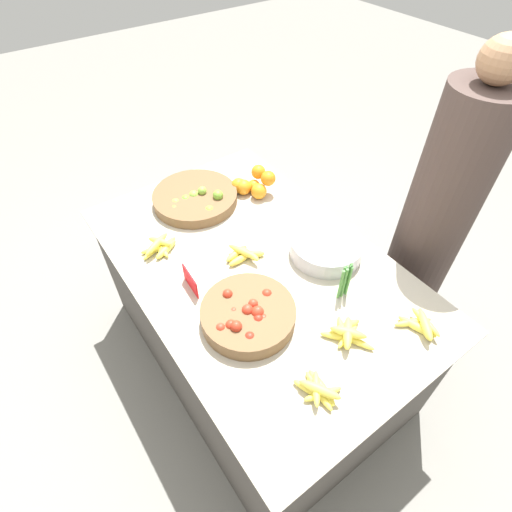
# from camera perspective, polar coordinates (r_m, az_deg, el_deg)

# --- Properties ---
(ground_plane) EXTENTS (12.00, 12.00, 0.00)m
(ground_plane) POSITION_cam_1_polar(r_m,az_deg,el_deg) (2.42, -0.00, -13.71)
(ground_plane) COLOR gray
(market_table) EXTENTS (1.64, 1.04, 0.78)m
(market_table) POSITION_cam_1_polar(r_m,az_deg,el_deg) (2.09, -0.00, -8.35)
(market_table) COLOR #4C4742
(market_table) RESTS_ON ground_plane
(lime_bowl) EXTENTS (0.44, 0.44, 0.10)m
(lime_bowl) POSITION_cam_1_polar(r_m,az_deg,el_deg) (2.12, -8.71, 8.18)
(lime_bowl) COLOR brown
(lime_bowl) RESTS_ON market_table
(tomato_basket) EXTENTS (0.37, 0.37, 0.10)m
(tomato_basket) POSITION_cam_1_polar(r_m,az_deg,el_deg) (1.57, -1.13, -8.38)
(tomato_basket) COLOR brown
(tomato_basket) RESTS_ON market_table
(orange_pile) EXTENTS (0.19, 0.20, 0.14)m
(orange_pile) POSITION_cam_1_polar(r_m,az_deg,el_deg) (2.15, -0.40, 10.30)
(orange_pile) COLOR orange
(orange_pile) RESTS_ON market_table
(metal_bowl) EXTENTS (0.33, 0.33, 0.08)m
(metal_bowl) POSITION_cam_1_polar(r_m,az_deg,el_deg) (1.83, 9.98, 1.28)
(metal_bowl) COLOR #B7B7BF
(metal_bowl) RESTS_ON market_table
(price_sign) EXTENTS (0.13, 0.02, 0.09)m
(price_sign) POSITION_cam_1_polar(r_m,az_deg,el_deg) (1.68, -9.36, -3.54)
(price_sign) COLOR red
(price_sign) RESTS_ON market_table
(veg_bundle) EXTENTS (0.03, 0.06, 0.16)m
(veg_bundle) POSITION_cam_1_polar(r_m,az_deg,el_deg) (1.65, 12.61, -3.50)
(veg_bundle) COLOR #428438
(veg_bundle) RESTS_ON market_table
(banana_bunch_front_left) EXTENTS (0.16, 0.18, 0.05)m
(banana_bunch_front_left) POSITION_cam_1_polar(r_m,az_deg,el_deg) (1.80, -1.77, 0.24)
(banana_bunch_front_left) COLOR #EFDB4C
(banana_bunch_front_left) RESTS_ON market_table
(banana_bunch_middle_right) EXTENTS (0.20, 0.18, 0.06)m
(banana_bunch_middle_right) POSITION_cam_1_polar(r_m,az_deg,el_deg) (1.57, 12.76, -10.75)
(banana_bunch_middle_right) COLOR #EFDB4C
(banana_bunch_middle_right) RESTS_ON market_table
(banana_bunch_back_center) EXTENTS (0.17, 0.15, 0.06)m
(banana_bunch_back_center) POSITION_cam_1_polar(r_m,az_deg,el_deg) (1.68, 22.52, -9.05)
(banana_bunch_back_center) COLOR #EFDB4C
(banana_bunch_back_center) RESTS_ON market_table
(banana_bunch_front_right) EXTENTS (0.15, 0.19, 0.06)m
(banana_bunch_front_right) POSITION_cam_1_polar(r_m,az_deg,el_deg) (1.88, -13.53, 1.29)
(banana_bunch_front_right) COLOR #EFDB4C
(banana_bunch_front_right) RESTS_ON market_table
(banana_bunch_middle_left) EXTENTS (0.17, 0.14, 0.06)m
(banana_bunch_middle_left) POSITION_cam_1_polar(r_m,az_deg,el_deg) (1.44, 8.94, -18.39)
(banana_bunch_middle_left) COLOR #EFDB4C
(banana_bunch_middle_left) RESTS_ON market_table
(vendor_person) EXTENTS (0.30, 0.30, 1.67)m
(vendor_person) POSITION_cam_1_polar(r_m,az_deg,el_deg) (2.08, 23.34, 2.54)
(vendor_person) COLOR #473833
(vendor_person) RESTS_ON ground_plane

